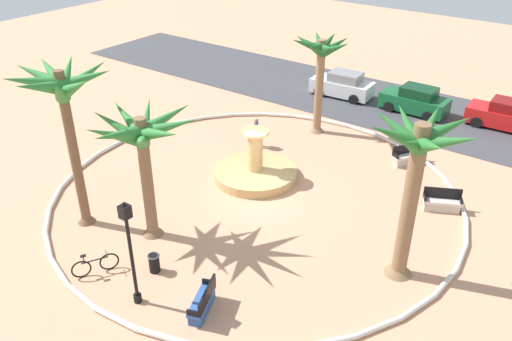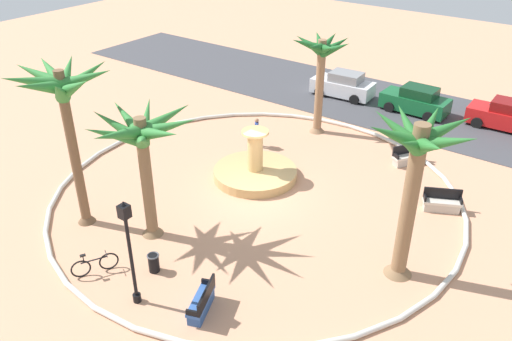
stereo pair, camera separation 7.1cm
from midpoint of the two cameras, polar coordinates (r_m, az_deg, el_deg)
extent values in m
plane|color=tan|center=(23.83, 0.12, -2.65)|extent=(80.00, 80.00, 0.00)
torus|color=silver|center=(23.78, 0.12, -2.45)|extent=(18.33, 18.33, 0.20)
cube|color=#424247|center=(34.54, 13.71, 7.08)|extent=(48.00, 8.00, 0.03)
cylinder|color=tan|center=(25.07, -0.01, -0.31)|extent=(4.00, 4.00, 0.45)
cylinder|color=teal|center=(25.09, -0.01, -0.38)|extent=(3.52, 3.52, 0.34)
cylinder|color=tan|center=(24.51, -0.01, 2.08)|extent=(0.72, 0.72, 1.90)
cylinder|color=#E0B370|center=(24.06, -0.01, 4.22)|extent=(1.28, 1.28, 0.12)
cylinder|color=#8E6B4C|center=(29.01, 7.02, 8.97)|extent=(0.46, 0.46, 5.26)
cone|color=#8E6B4C|center=(29.91, 6.74, 4.70)|extent=(0.87, 0.87, 0.50)
cone|color=#1E6028|center=(28.05, 8.72, 13.02)|extent=(1.78, 0.76, 1.23)
cone|color=#1E6028|center=(28.60, 8.70, 13.34)|extent=(1.50, 1.71, 1.23)
cone|color=#1E6028|center=(28.96, 8.03, 13.77)|extent=(0.65, 1.76, 1.08)
cone|color=#1E6028|center=(29.01, 6.98, 13.91)|extent=(1.58, 1.66, 1.04)
cone|color=#1E6028|center=(28.59, 5.88, 13.60)|extent=(1.78, 0.74, 1.16)
cone|color=#1E6028|center=(28.18, 5.69, 13.53)|extent=(1.72, 1.50, 1.03)
cone|color=#1E6028|center=(27.57, 6.63, 13.19)|extent=(0.75, 1.79, 0.98)
cone|color=#1E6028|center=(27.57, 7.84, 13.04)|extent=(1.67, 1.57, 1.03)
cylinder|color=brown|center=(20.40, -11.74, -0.94)|extent=(0.46, 0.46, 5.11)
cone|color=brown|center=(21.63, -11.13, -6.22)|extent=(0.88, 0.88, 0.50)
cone|color=#337F38|center=(18.62, -10.49, 3.95)|extent=(2.27, 0.76, 1.15)
cone|color=#337F38|center=(19.13, -9.42, 4.77)|extent=(2.17, 1.68, 1.15)
cone|color=#337F38|center=(19.78, -9.73, 5.70)|extent=(1.14, 2.29, 1.09)
cone|color=#337F38|center=(20.31, -11.81, 5.40)|extent=(1.72, 2.08, 1.51)
cone|color=#337F38|center=(20.25, -13.77, 5.57)|extent=(2.29, 1.08, 1.24)
cone|color=#337F38|center=(19.94, -14.78, 4.70)|extent=(2.25, 1.20, 1.44)
cone|color=#337F38|center=(19.22, -15.12, 3.76)|extent=(1.40, 2.23, 1.41)
cone|color=#337F38|center=(18.75, -14.69, 3.77)|extent=(0.63, 2.24, 1.08)
cone|color=#337F38|center=(18.58, -12.26, 3.12)|extent=(2.02, 1.85, 1.46)
cylinder|color=brown|center=(18.42, 16.46, -3.61)|extent=(0.54, 0.54, 5.96)
cone|color=brown|center=(19.99, 15.36, -10.20)|extent=(1.02, 1.02, 0.50)
cone|color=#28702D|center=(16.97, 20.27, 2.93)|extent=(1.91, 0.60, 1.24)
cone|color=#28702D|center=(17.64, 20.10, 4.31)|extent=(1.59, 1.87, 1.07)
cone|color=#28702D|center=(17.94, 18.49, 4.70)|extent=(0.67, 1.93, 1.23)
cone|color=#28702D|center=(17.85, 16.38, 4.68)|extent=(1.81, 1.63, 1.34)
cone|color=#28702D|center=(17.50, 15.23, 4.42)|extent=(1.92, 0.69, 1.30)
cone|color=#28702D|center=(16.88, 15.03, 3.70)|extent=(1.78, 1.70, 1.21)
cone|color=#28702D|center=(16.53, 16.60, 2.59)|extent=(0.59, 1.89, 1.35)
cone|color=#28702D|center=(16.47, 18.51, 2.50)|extent=(1.61, 1.85, 1.22)
cylinder|color=brown|center=(21.55, -19.17, 1.94)|extent=(0.39, 0.39, 6.59)
cone|color=brown|center=(23.03, -17.95, -4.80)|extent=(0.74, 0.74, 0.50)
cone|color=#337F38|center=(19.74, -19.11, 8.57)|extent=(2.05, 0.67, 1.38)
cone|color=#337F38|center=(20.12, -17.99, 9.58)|extent=(1.98, 1.68, 1.12)
cone|color=#337F38|center=(20.72, -18.15, 9.76)|extent=(1.10, 2.11, 1.33)
cone|color=#337F38|center=(21.27, -19.81, 10.00)|extent=(1.70, 1.94, 1.32)
cone|color=#337F38|center=(21.29, -21.43, 10.14)|extent=(2.13, 1.10, 1.05)
cone|color=#337F38|center=(21.03, -22.58, 9.66)|extent=(2.13, 1.10, 1.08)
cone|color=#337F38|center=(20.34, -23.21, 8.95)|extent=(1.41, 2.09, 1.05)
cone|color=#337F38|center=(19.88, -22.48, 8.42)|extent=(0.83, 2.11, 1.19)
cone|color=#337F38|center=(19.69, -20.58, 8.06)|extent=(1.90, 1.68, 1.48)
cube|color=#335BA8|center=(17.83, -5.93, -13.94)|extent=(1.07, 1.67, 0.12)
cube|color=black|center=(17.57, -5.32, -13.36)|extent=(0.68, 1.51, 0.50)
cube|color=#2B4E8F|center=(18.01, -5.89, -14.53)|extent=(0.99, 1.54, 0.39)
cube|color=black|center=(17.24, -6.81, -15.24)|extent=(0.45, 0.25, 0.24)
cube|color=black|center=(18.26, -5.16, -12.07)|extent=(0.45, 0.25, 0.24)
cube|color=beige|center=(23.89, 19.73, -3.24)|extent=(1.65, 1.18, 0.12)
cube|color=black|center=(23.91, 19.78, -2.37)|extent=(1.46, 0.80, 0.50)
cube|color=#B6ADA0|center=(24.02, 19.63, -3.76)|extent=(1.52, 1.08, 0.39)
cube|color=black|center=(23.98, 21.54, -3.08)|extent=(0.28, 0.44, 0.24)
cube|color=black|center=(23.67, 18.02, -2.83)|extent=(0.28, 0.44, 0.24)
cube|color=beige|center=(27.24, 16.35, 1.51)|extent=(1.28, 1.62, 0.12)
cube|color=black|center=(27.25, 16.18, 2.27)|extent=(0.93, 1.39, 0.50)
cube|color=#B6ADA0|center=(27.35, 16.27, 1.04)|extent=(1.18, 1.49, 0.39)
cube|color=black|center=(27.61, 17.64, 2.02)|extent=(0.42, 0.31, 0.24)
cube|color=black|center=(26.76, 15.09, 1.52)|extent=(0.42, 0.31, 0.24)
cylinder|color=black|center=(17.71, -13.30, -9.61)|extent=(0.12, 0.12, 3.46)
cylinder|color=black|center=(18.72, -12.74, -13.38)|extent=(0.28, 0.28, 0.30)
cube|color=black|center=(16.58, -14.06, -4.36)|extent=(0.32, 0.32, 0.44)
sphere|color=#F2EDCC|center=(16.58, -14.06, -4.36)|extent=(0.22, 0.22, 0.22)
cone|color=black|center=(16.43, -14.18, -3.54)|extent=(0.20, 0.20, 0.18)
cylinder|color=black|center=(19.69, -10.98, -9.89)|extent=(0.40, 0.40, 0.70)
torus|color=#4C4C51|center=(19.48, -11.08, -9.09)|extent=(0.46, 0.46, 0.06)
torus|color=black|center=(20.14, -15.65, -9.50)|extent=(0.39, 0.66, 0.72)
torus|color=black|center=(20.08, -18.46, -10.14)|extent=(0.39, 0.66, 0.72)
cylinder|color=black|center=(19.96, -17.15, -9.30)|extent=(0.49, 0.86, 0.05)
cylinder|color=black|center=(19.86, -18.21, -9.19)|extent=(0.04, 0.04, 0.30)
cube|color=black|center=(19.75, -18.29, -8.80)|extent=(0.18, 0.22, 0.06)
cylinder|color=black|center=(19.92, -15.93, -8.71)|extent=(0.40, 0.23, 0.03)
cylinder|color=#33333D|center=(28.02, 0.15, 3.51)|extent=(0.14, 0.14, 0.83)
cylinder|color=#33333D|center=(27.86, 0.15, 3.35)|extent=(0.14, 0.14, 0.83)
cube|color=#2D4CA5|center=(27.64, 0.15, 4.73)|extent=(0.36, 0.39, 0.56)
sphere|color=#9E7051|center=(27.47, 0.15, 5.49)|extent=(0.22, 0.22, 0.22)
cylinder|color=#2D4CA5|center=(27.84, 0.16, 4.92)|extent=(0.09, 0.09, 0.53)
cylinder|color=#2D4CA5|center=(27.44, 0.14, 4.54)|extent=(0.09, 0.09, 0.53)
cube|color=silver|center=(35.07, 9.47, 8.95)|extent=(4.10, 1.95, 0.90)
cube|color=gray|center=(34.75, 9.87, 10.01)|extent=(2.09, 1.57, 0.60)
cube|color=#333D47|center=(35.11, 8.51, 10.19)|extent=(0.38, 1.38, 0.51)
cylinder|color=black|center=(34.93, 6.98, 8.50)|extent=(0.65, 0.26, 0.64)
cylinder|color=black|center=(36.37, 8.20, 9.28)|extent=(0.65, 0.26, 0.64)
cylinder|color=black|center=(34.00, 10.74, 7.61)|extent=(0.65, 0.26, 0.64)
cylinder|color=black|center=(35.49, 11.84, 8.43)|extent=(0.65, 0.26, 0.64)
cube|color=#145B2D|center=(33.51, 16.99, 7.07)|extent=(4.03, 1.78, 0.90)
cube|color=#0C371B|center=(33.19, 17.49, 8.15)|extent=(2.03, 1.48, 0.60)
cube|color=#333D47|center=(33.51, 16.04, 8.41)|extent=(0.32, 1.37, 0.51)
cylinder|color=black|center=(33.30, 14.38, 6.72)|extent=(0.64, 0.23, 0.64)
cylinder|color=black|center=(34.77, 15.57, 7.53)|extent=(0.64, 0.23, 0.64)
cylinder|color=black|center=(32.51, 18.34, 5.56)|extent=(0.64, 0.23, 0.64)
cylinder|color=black|center=(34.01, 19.38, 6.43)|extent=(0.64, 0.23, 0.64)
cube|color=red|center=(33.19, 25.53, 5.21)|extent=(4.05, 1.81, 0.90)
cube|color=maroon|center=(32.91, 26.13, 6.27)|extent=(2.04, 1.50, 0.60)
cube|color=#333D47|center=(33.05, 24.60, 6.56)|extent=(0.33, 1.37, 0.51)
cylinder|color=black|center=(32.70, 23.02, 4.82)|extent=(0.65, 0.24, 0.64)
cylinder|color=black|center=(34.26, 23.72, 5.75)|extent=(0.65, 0.24, 0.64)
camera|label=1|loc=(0.04, -89.91, 0.05)|focal=36.67mm
camera|label=2|loc=(0.04, 90.09, -0.05)|focal=36.67mm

